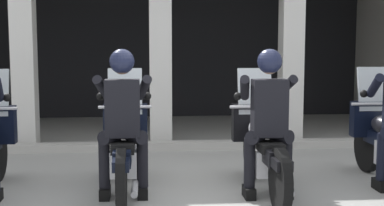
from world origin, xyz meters
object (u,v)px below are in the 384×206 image
at_px(police_officer_center_left, 123,111).
at_px(police_officer_center_right, 269,110).
at_px(motorcycle_center_right, 262,146).
at_px(motorcycle_center_left, 124,147).

xyz_separation_m(police_officer_center_left, police_officer_center_right, (1.53, -0.11, 0.00)).
relative_size(motorcycle_center_right, police_officer_center_right, 1.29).
bearing_deg(police_officer_center_left, police_officer_center_right, -10.31).
height_order(police_officer_center_left, motorcycle_center_right, police_officer_center_left).
relative_size(motorcycle_center_left, police_officer_center_left, 1.29).
bearing_deg(motorcycle_center_right, motorcycle_center_left, 177.26).
relative_size(police_officer_center_left, police_officer_center_right, 1.00).
relative_size(motorcycle_center_left, police_officer_center_right, 1.29).
xyz_separation_m(motorcycle_center_right, police_officer_center_right, (-0.00, -0.28, 0.44)).
bearing_deg(police_officer_center_right, motorcycle_center_right, 91.13).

